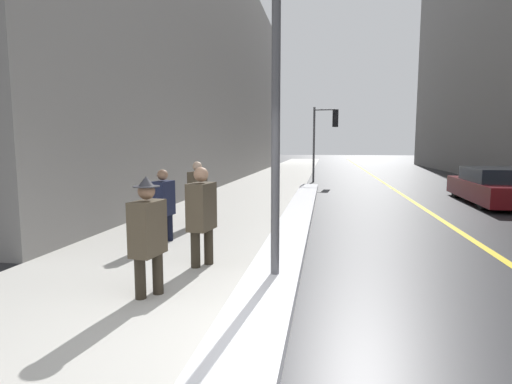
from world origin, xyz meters
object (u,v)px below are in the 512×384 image
lamp_post (276,50)px  parked_car_maroon (496,187)px  pedestrian_trailing (163,202)px  pedestrian_nearside (198,190)px  traffic_light_near (327,128)px  pedestrian_in_glasses (202,212)px  pedestrian_in_fedora (148,232)px

lamp_post → parked_car_maroon: lamp_post is taller
pedestrian_trailing → pedestrian_nearside: 1.83m
lamp_post → pedestrian_trailing: size_ratio=3.66×
traffic_light_near → pedestrian_in_glasses: traffic_light_near is taller
traffic_light_near → parked_car_maroon: bearing=-48.6°
pedestrian_trailing → parked_car_maroon: (8.87, 7.02, -0.25)m
lamp_post → pedestrian_in_fedora: 2.91m
lamp_post → parked_car_maroon: 11.43m
pedestrian_in_fedora → parked_car_maroon: 12.62m
pedestrian_in_fedora → parked_car_maroon: bearing=149.9°
lamp_post → pedestrian_trailing: bearing=140.2°
lamp_post → traffic_light_near: 16.22m
pedestrian_trailing → traffic_light_near: bearing=175.6°
pedestrian_in_glasses → pedestrian_in_fedora: bearing=-2.6°
traffic_light_near → pedestrian_in_fedora: (-2.26, -16.91, -2.01)m
pedestrian_trailing → pedestrian_nearside: size_ratio=0.94×
pedestrian_nearside → parked_car_maroon: pedestrian_nearside is taller
pedestrian_in_glasses → pedestrian_nearside: 3.45m
pedestrian_in_fedora → parked_car_maroon: (7.89, 9.85, -0.28)m
traffic_light_near → parked_car_maroon: (5.63, -7.07, -2.30)m
traffic_light_near → pedestrian_in_glasses: (-1.98, -15.52, -1.98)m
lamp_post → pedestrian_in_glasses: (-1.28, 0.69, -2.32)m
lamp_post → pedestrian_nearside: (-2.41, 3.94, -2.35)m
pedestrian_trailing → pedestrian_nearside: bearing=-175.4°
pedestrian_in_fedora → pedestrian_trailing: (-0.98, 2.82, -0.04)m
pedestrian_trailing → pedestrian_nearside: pedestrian_nearside is taller
lamp_post → pedestrian_trailing: 4.08m
lamp_post → pedestrian_trailing: (-2.54, 2.11, -2.39)m
pedestrian_in_glasses → parked_car_maroon: bearing=146.6°
pedestrian_in_glasses → parked_car_maroon: 11.38m
pedestrian_nearside → parked_car_maroon: (8.74, 5.20, -0.29)m
lamp_post → traffic_light_near: (0.70, 16.21, -0.34)m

